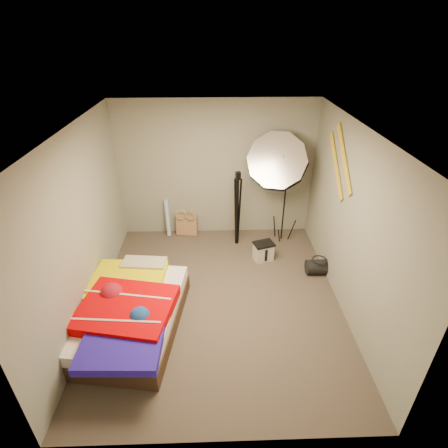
{
  "coord_description": "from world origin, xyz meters",
  "views": [
    {
      "loc": [
        -0.04,
        -3.89,
        3.54
      ],
      "look_at": [
        0.1,
        0.6,
        0.95
      ],
      "focal_mm": 28.0,
      "sensor_mm": 36.0,
      "label": 1
    }
  ],
  "objects_px": {
    "camera_case": "(263,252)",
    "camera_tripod": "(237,204)",
    "tote_bag": "(187,225)",
    "duffel_bag": "(318,267)",
    "wrapping_roll": "(167,218)",
    "bed": "(129,312)",
    "photo_umbrella": "(277,162)"
  },
  "relations": [
    {
      "from": "camera_case",
      "to": "camera_tripod",
      "type": "height_order",
      "value": "camera_tripod"
    },
    {
      "from": "tote_bag",
      "to": "duffel_bag",
      "type": "distance_m",
      "value": 2.55
    },
    {
      "from": "wrapping_roll",
      "to": "bed",
      "type": "height_order",
      "value": "wrapping_roll"
    },
    {
      "from": "bed",
      "to": "photo_umbrella",
      "type": "bearing_deg",
      "value": 43.42
    },
    {
      "from": "tote_bag",
      "to": "wrapping_roll",
      "type": "distance_m",
      "value": 0.39
    },
    {
      "from": "tote_bag",
      "to": "camera_tripod",
      "type": "xyz_separation_m",
      "value": [
        0.93,
        -0.36,
        0.61
      ]
    },
    {
      "from": "camera_case",
      "to": "wrapping_roll",
      "type": "bearing_deg",
      "value": 135.04
    },
    {
      "from": "tote_bag",
      "to": "camera_tripod",
      "type": "relative_size",
      "value": 0.28
    },
    {
      "from": "tote_bag",
      "to": "wrapping_roll",
      "type": "height_order",
      "value": "wrapping_roll"
    },
    {
      "from": "camera_tripod",
      "to": "photo_umbrella",
      "type": "bearing_deg",
      "value": 4.94
    },
    {
      "from": "tote_bag",
      "to": "wrapping_roll",
      "type": "relative_size",
      "value": 0.56
    },
    {
      "from": "photo_umbrella",
      "to": "bed",
      "type": "bearing_deg",
      "value": -136.58
    },
    {
      "from": "bed",
      "to": "camera_case",
      "type": "bearing_deg",
      "value": 37.18
    },
    {
      "from": "camera_case",
      "to": "camera_tripod",
      "type": "bearing_deg",
      "value": 111.05
    },
    {
      "from": "duffel_bag",
      "to": "photo_umbrella",
      "type": "bearing_deg",
      "value": 122.2
    },
    {
      "from": "duffel_bag",
      "to": "bed",
      "type": "xyz_separation_m",
      "value": [
        -2.81,
        -1.08,
        0.14
      ]
    },
    {
      "from": "camera_case",
      "to": "duffel_bag",
      "type": "distance_m",
      "value": 0.94
    },
    {
      "from": "duffel_bag",
      "to": "camera_tripod",
      "type": "distance_m",
      "value": 1.71
    },
    {
      "from": "bed",
      "to": "camera_tripod",
      "type": "xyz_separation_m",
      "value": [
        1.54,
        2.02,
        0.54
      ]
    },
    {
      "from": "camera_tripod",
      "to": "bed",
      "type": "bearing_deg",
      "value": -127.43
    },
    {
      "from": "wrapping_roll",
      "to": "duffel_bag",
      "type": "distance_m",
      "value": 2.88
    },
    {
      "from": "camera_case",
      "to": "camera_tripod",
      "type": "distance_m",
      "value": 0.94
    },
    {
      "from": "tote_bag",
      "to": "duffel_bag",
      "type": "bearing_deg",
      "value": -21.71
    },
    {
      "from": "camera_case",
      "to": "bed",
      "type": "xyz_separation_m",
      "value": [
        -1.96,
        -1.49,
        0.11
      ]
    },
    {
      "from": "tote_bag",
      "to": "duffel_bag",
      "type": "xyz_separation_m",
      "value": [
        2.2,
        -1.3,
        -0.08
      ]
    },
    {
      "from": "wrapping_roll",
      "to": "camera_tripod",
      "type": "bearing_deg",
      "value": -15.78
    },
    {
      "from": "camera_case",
      "to": "photo_umbrella",
      "type": "relative_size",
      "value": 0.14
    },
    {
      "from": "camera_case",
      "to": "duffel_bag",
      "type": "xyz_separation_m",
      "value": [
        0.84,
        -0.41,
        -0.03
      ]
    },
    {
      "from": "wrapping_roll",
      "to": "duffel_bag",
      "type": "bearing_deg",
      "value": -26.97
    },
    {
      "from": "bed",
      "to": "camera_tripod",
      "type": "distance_m",
      "value": 2.6
    },
    {
      "from": "wrapping_roll",
      "to": "photo_umbrella",
      "type": "xyz_separation_m",
      "value": [
        1.94,
        -0.31,
        1.19
      ]
    },
    {
      "from": "tote_bag",
      "to": "camera_tripod",
      "type": "height_order",
      "value": "camera_tripod"
    }
  ]
}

